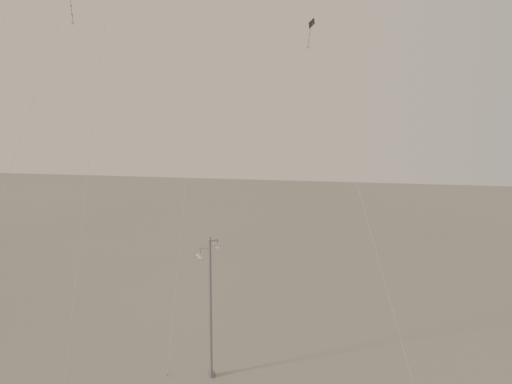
# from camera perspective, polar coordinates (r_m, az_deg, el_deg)

# --- Properties ---
(street_lamp) EXTENTS (1.48, 0.89, 8.84)m
(street_lamp) POSITION_cam_1_polar(r_m,az_deg,el_deg) (30.58, -5.25, -12.59)
(street_lamp) COLOR gray
(street_lamp) RESTS_ON ground
(kite_3) EXTENTS (5.51, 7.84, 22.55)m
(kite_3) POSITION_cam_1_polar(r_m,az_deg,el_deg) (27.49, -23.97, 9.95)
(kite_3) COLOR maroon
(kite_3) RESTS_ON ground
(kite_4) EXTENTS (6.98, 9.30, 21.52)m
(kite_4) POSITION_cam_1_polar(r_m,az_deg,el_deg) (29.04, 9.31, 8.41)
(kite_4) COLOR #302C28
(kite_4) RESTS_ON ground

